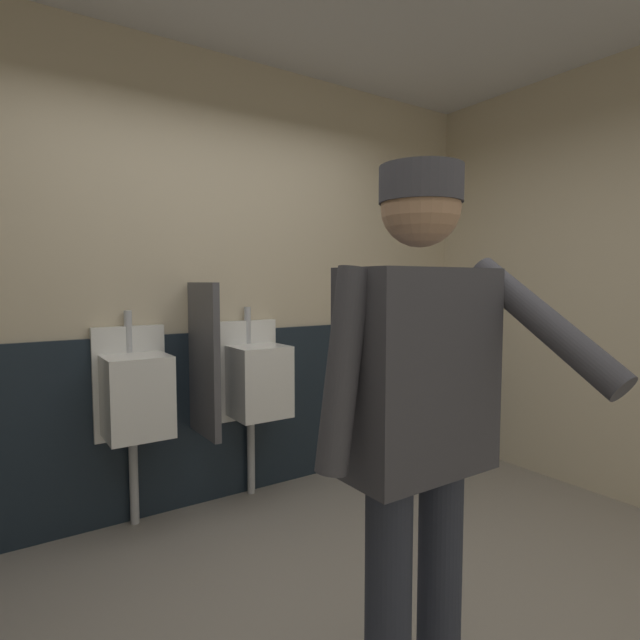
{
  "coord_description": "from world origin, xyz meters",
  "views": [
    {
      "loc": [
        -1.18,
        -1.46,
        1.4
      ],
      "look_at": [
        -0.05,
        0.2,
        1.25
      ],
      "focal_mm": 28.15,
      "sensor_mm": 36.0,
      "label": 1
    }
  ],
  "objects_px": {
    "person": "(419,405)",
    "soap_dispenser": "(385,299)",
    "urinal_left": "(135,395)",
    "urinal_middle": "(256,380)"
  },
  "relations": [
    {
      "from": "urinal_left",
      "to": "soap_dispenser",
      "type": "relative_size",
      "value": 6.89
    },
    {
      "from": "urinal_left",
      "to": "urinal_middle",
      "type": "distance_m",
      "value": 0.75
    },
    {
      "from": "urinal_left",
      "to": "soap_dispenser",
      "type": "xyz_separation_m",
      "value": [
        1.94,
        0.12,
        0.49
      ]
    },
    {
      "from": "urinal_middle",
      "to": "soap_dispenser",
      "type": "height_order",
      "value": "soap_dispenser"
    },
    {
      "from": "urinal_middle",
      "to": "person",
      "type": "bearing_deg",
      "value": -101.51
    },
    {
      "from": "urinal_middle",
      "to": "soap_dispenser",
      "type": "distance_m",
      "value": 1.29
    },
    {
      "from": "person",
      "to": "soap_dispenser",
      "type": "height_order",
      "value": "person"
    },
    {
      "from": "person",
      "to": "soap_dispenser",
      "type": "distance_m",
      "value": 2.48
    },
    {
      "from": "person",
      "to": "soap_dispenser",
      "type": "relative_size",
      "value": 9.64
    },
    {
      "from": "urinal_left",
      "to": "soap_dispenser",
      "type": "bearing_deg",
      "value": 3.53
    }
  ]
}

